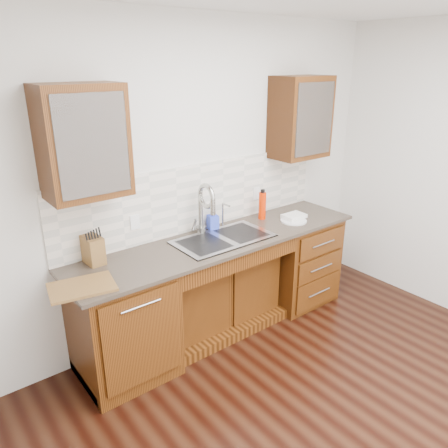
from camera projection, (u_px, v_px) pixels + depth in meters
ground at (349, 430)px, 3.00m from camera, size 4.00×3.50×0.10m
wall_back at (196, 179)px, 3.83m from camera, size 4.00×0.10×2.70m
base_cabinet_left at (123, 324)px, 3.34m from camera, size 0.70×0.62×0.88m
base_cabinet_center at (215, 292)px, 3.99m from camera, size 1.20×0.44×0.70m
base_cabinet_right at (295, 259)px, 4.43m from camera, size 0.70×0.62×0.88m
countertop at (222, 240)px, 3.72m from camera, size 2.70×0.65×0.03m
backsplash at (200, 197)px, 3.84m from camera, size 2.70×0.02×0.59m
sink at (223, 248)px, 3.73m from camera, size 0.84×0.46×0.19m
faucet at (201, 211)px, 3.76m from camera, size 0.04×0.04×0.40m
filter_tap at (223, 214)px, 3.94m from camera, size 0.02×0.02×0.24m
upper_cabinet_left at (83, 142)px, 2.90m from camera, size 0.55×0.34×0.75m
upper_cabinet_right at (300, 117)px, 4.10m from camera, size 0.55×0.34×0.75m
outlet_left at (135, 222)px, 3.48m from camera, size 0.08×0.01×0.12m
outlet_right at (256, 193)px, 4.23m from camera, size 0.08×0.01×0.12m
soap_bottle at (213, 219)px, 3.88m from camera, size 0.10×0.11×0.19m
water_bottle at (262, 206)px, 4.13m from camera, size 0.09×0.09×0.26m
plate at (294, 221)px, 4.10m from camera, size 0.30×0.30×0.01m
dish_towel at (294, 216)px, 4.15m from camera, size 0.21×0.16×0.03m
knife_block at (93, 250)px, 3.24m from camera, size 0.13×0.19×0.21m
cutting_board at (82, 287)px, 2.90m from camera, size 0.47×0.37×0.02m
cup_left_a at (61, 152)px, 2.83m from camera, size 0.16×0.16×0.11m
cup_left_b at (97, 148)px, 2.97m from camera, size 0.11×0.11×0.09m
cup_right_a at (294, 124)px, 4.08m from camera, size 0.15×0.15×0.10m
cup_right_b at (310, 123)px, 4.21m from camera, size 0.09×0.09×0.08m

